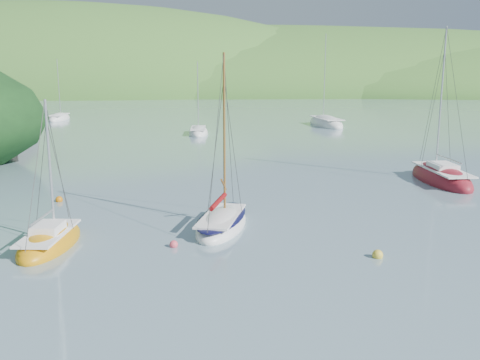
{
  "coord_description": "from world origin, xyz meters",
  "views": [
    {
      "loc": [
        -1.3,
        -21.07,
        8.14
      ],
      "look_at": [
        -0.51,
        8.0,
        1.96
      ],
      "focal_mm": 40.0,
      "sensor_mm": 36.0,
      "label": 1
    }
  ],
  "objects_px": {
    "sailboat_yellow": "(50,242)",
    "distant_sloop_a": "(198,133)",
    "daysailer_white": "(222,223)",
    "sloop_red": "(441,179)",
    "distant_sloop_c": "(59,119)",
    "distant_sloop_b": "(326,124)"
  },
  "relations": [
    {
      "from": "sailboat_yellow",
      "to": "distant_sloop_c",
      "type": "height_order",
      "value": "distant_sloop_c"
    },
    {
      "from": "distant_sloop_a",
      "to": "distant_sloop_b",
      "type": "bearing_deg",
      "value": 26.09
    },
    {
      "from": "distant_sloop_a",
      "to": "distant_sloop_c",
      "type": "relative_size",
      "value": 0.94
    },
    {
      "from": "sailboat_yellow",
      "to": "distant_sloop_b",
      "type": "relative_size",
      "value": 0.54
    },
    {
      "from": "distant_sloop_a",
      "to": "distant_sloop_c",
      "type": "height_order",
      "value": "distant_sloop_c"
    },
    {
      "from": "sloop_red",
      "to": "distant_sloop_a",
      "type": "bearing_deg",
      "value": 120.86
    },
    {
      "from": "distant_sloop_b",
      "to": "sailboat_yellow",
      "type": "bearing_deg",
      "value": -123.36
    },
    {
      "from": "daysailer_white",
      "to": "sloop_red",
      "type": "relative_size",
      "value": 0.8
    },
    {
      "from": "sloop_red",
      "to": "sailboat_yellow",
      "type": "bearing_deg",
      "value": -153.24
    },
    {
      "from": "sloop_red",
      "to": "daysailer_white",
      "type": "bearing_deg",
      "value": -148.46
    },
    {
      "from": "daysailer_white",
      "to": "sailboat_yellow",
      "type": "distance_m",
      "value": 8.39
    },
    {
      "from": "distant_sloop_b",
      "to": "distant_sloop_c",
      "type": "relative_size",
      "value": 1.35
    },
    {
      "from": "distant_sloop_a",
      "to": "distant_sloop_c",
      "type": "xyz_separation_m",
      "value": [
        -22.61,
        18.59,
        0.01
      ]
    },
    {
      "from": "daysailer_white",
      "to": "distant_sloop_b",
      "type": "bearing_deg",
      "value": 85.91
    },
    {
      "from": "sloop_red",
      "to": "distant_sloop_b",
      "type": "height_order",
      "value": "distant_sloop_b"
    },
    {
      "from": "sloop_red",
      "to": "distant_sloop_a",
      "type": "height_order",
      "value": "sloop_red"
    },
    {
      "from": "daysailer_white",
      "to": "distant_sloop_c",
      "type": "relative_size",
      "value": 0.93
    },
    {
      "from": "distant_sloop_b",
      "to": "daysailer_white",
      "type": "bearing_deg",
      "value": -116.26
    },
    {
      "from": "sloop_red",
      "to": "distant_sloop_b",
      "type": "distance_m",
      "value": 37.42
    },
    {
      "from": "sailboat_yellow",
      "to": "distant_sloop_a",
      "type": "bearing_deg",
      "value": 86.59
    },
    {
      "from": "sailboat_yellow",
      "to": "distant_sloop_b",
      "type": "distance_m",
      "value": 55.51
    },
    {
      "from": "distant_sloop_b",
      "to": "sloop_red",
      "type": "bearing_deg",
      "value": -97.52
    }
  ]
}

